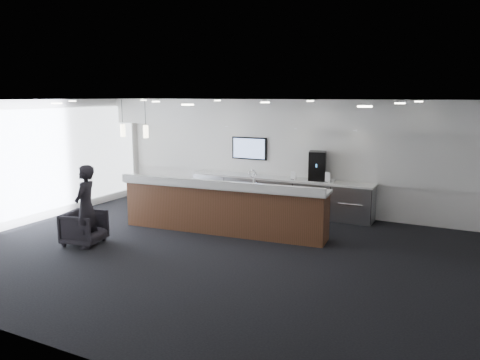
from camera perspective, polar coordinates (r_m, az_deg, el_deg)
The scene contains 22 objects.
ground at distance 9.51m, azimuth -3.79°, elevation -8.73°, with size 10.00×10.00×0.00m, color black.
ceiling at distance 9.00m, azimuth -4.02°, elevation 9.66°, with size 10.00×8.00×0.02m, color black.
back_wall at distance 12.69m, azimuth 5.41°, elevation 3.01°, with size 10.00×0.02×3.00m, color white.
left_wall at distance 12.44m, azimuth -24.11°, elevation 2.01°, with size 0.02×8.00×3.00m, color white.
soffit_bulkhead at distance 12.18m, azimuth 4.71°, elevation 8.15°, with size 10.00×0.90×0.70m, color white.
alcove_panel at distance 12.65m, azimuth 5.36°, elevation 3.44°, with size 9.80×0.06×1.40m, color white.
window_blinds_wall at distance 12.41m, azimuth -23.99°, elevation 2.00°, with size 0.04×7.36×2.55m, color #ACBCCF.
back_credenza at distance 12.53m, azimuth 4.72°, elevation -1.81°, with size 5.06×0.66×0.95m.
wall_tv at distance 12.99m, azimuth 1.15°, elevation 3.88°, with size 1.05×0.08×0.62m.
pendant_left at distance 11.07m, azimuth -12.57°, elevation 5.66°, with size 0.12×0.12×0.30m, color #FFF1C6.
pendant_right at distance 11.53m, azimuth -15.27°, elevation 5.72°, with size 0.12×0.12×0.30m, color #FFF1C6.
ceiling_can_lights at distance 9.00m, azimuth -4.02°, elevation 9.47°, with size 7.00×5.00×0.02m, color white, non-canonical shape.
service_counter at distance 10.68m, azimuth -2.09°, elevation -3.37°, with size 4.88×1.24×1.49m.
coffee_machine at distance 12.11m, azimuth 9.42°, elevation 1.72°, with size 0.53×0.60×0.75m.
info_sign_left at distance 12.18m, azimuth 6.49°, elevation 0.53°, with size 0.14×0.02×0.20m, color white.
info_sign_right at distance 11.89m, azimuth 10.52°, elevation 0.34°, with size 0.19×0.02×0.26m, color white.
armchair at distance 10.40m, azimuth -18.45°, elevation -5.55°, with size 0.75×0.77×0.70m, color black.
lounge_guest at distance 10.06m, azimuth -18.28°, elevation -3.09°, with size 0.63×0.41×1.71m, color black.
cup_0 at distance 11.90m, azimuth 11.27°, elevation -0.09°, with size 0.09×0.09×0.09m, color white.
cup_1 at distance 11.94m, azimuth 10.62°, elevation -0.04°, with size 0.09×0.09×0.09m, color white.
cup_2 at distance 11.98m, azimuth 9.98°, elevation 0.02°, with size 0.09×0.09×0.09m, color white.
cup_3 at distance 12.02m, azimuth 9.34°, elevation 0.07°, with size 0.09×0.09×0.09m, color white.
Camera 1 is at (4.63, -7.71, 3.08)m, focal length 35.00 mm.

